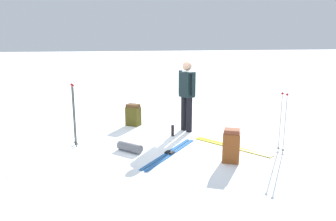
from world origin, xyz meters
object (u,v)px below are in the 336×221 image
Objects in this scene: ski_pair_near at (170,153)px; backpack_large_dark at (231,146)px; ski_poles_planted_near at (74,112)px; ski_pair_far at (232,146)px; backpack_bright at (133,115)px; thermos_bottle at (173,131)px; sleeping_mat_rolled at (130,147)px; ski_poles_planted_far at (283,119)px; skier_standing at (187,93)px.

backpack_large_dark is (-0.59, -1.06, 0.30)m from ski_pair_near.
ski_poles_planted_near is at bearing 67.01° from ski_pair_near.
backpack_bright is (2.05, 1.96, 0.26)m from ski_pair_far.
ski_pair_near is 2.99× the size of backpack_bright.
ski_pair_far is at bearing -131.13° from thermos_bottle.
ski_poles_planted_near is (-1.46, 1.31, 0.47)m from backpack_bright.
ski_poles_planted_near is 1.40m from sleeping_mat_rolled.
ski_poles_planted_near reaches higher than ski_poles_planted_far.
skier_standing is 2.68× the size of backpack_large_dark.
sleeping_mat_rolled is (0.27, 0.78, 0.08)m from ski_pair_near.
backpack_large_dark is at bearing -119.21° from ski_pair_near.
ski_poles_planted_near reaches higher than ski_pair_far.
backpack_large_dark is 3.30m from ski_poles_planted_near.
skier_standing is 1.40× the size of ski_poles_planted_far.
ski_poles_planted_far is (-2.49, -2.83, 0.40)m from backpack_bright.
skier_standing is 2.28m from backpack_large_dark.
sleeping_mat_rolled is at bearing 64.75° from backpack_large_dark.
ski_poles_planted_far is at bearing -138.45° from skier_standing.
backpack_large_dark is at bearing -115.25° from sleeping_mat_rolled.
sleeping_mat_rolled is 2.12× the size of thermos_bottle.
ski_pair_far is 2.75× the size of sleeping_mat_rolled.
ski_pair_near is at bearing 84.34° from ski_poles_planted_far.
sleeping_mat_rolled is (0.87, 1.84, -0.22)m from backpack_large_dark.
ski_poles_planted_near is at bearing 76.07° from ski_poles_planted_far.
ski_pair_far is 2.68× the size of backpack_bright.
backpack_bright is 2.17× the size of thermos_bottle.
ski_poles_planted_near reaches higher than ski_pair_near.
backpack_bright is at bearing 38.18° from thermos_bottle.
backpack_bright is (2.27, 0.59, 0.26)m from ski_pair_near.
skier_standing is at bearing 10.36° from backpack_large_dark.
ski_pair_far is 1.48m from thermos_bottle.
ski_poles_planted_near is (-0.75, 2.57, -0.21)m from skier_standing.
skier_standing is at bearing -23.27° from ski_pair_near.
thermos_bottle is at bearing -48.70° from sleeping_mat_rolled.
ski_poles_planted_far is 3.11m from sleeping_mat_rolled.
backpack_bright is at bearing -41.76° from ski_poles_planted_near.
ski_poles_planted_near is (0.59, 3.27, 0.73)m from ski_pair_far.
thermos_bottle is at bearing 48.87° from ski_pair_far.
backpack_large_dark is at bearing -115.30° from ski_poles_planted_near.
sleeping_mat_rolled is at bearing 88.52° from ski_pair_far.
ski_pair_near is at bearing -109.39° from sleeping_mat_rolled.
ski_poles_planted_far is at bearing -99.32° from sleeping_mat_rolled.
backpack_large_dark reaches higher than sleeping_mat_rolled.
backpack_bright is 3.79m from ski_poles_planted_far.
thermos_bottle is at bearing -141.82° from backpack_bright.
skier_standing is at bearing -48.45° from sleeping_mat_rolled.
ski_poles_planted_near is (0.80, 1.90, 0.73)m from ski_pair_near.
thermos_bottle is (1.19, -0.26, 0.12)m from ski_pair_near.
thermos_bottle is at bearing -12.45° from ski_pair_near.
ski_pair_near is 1.39× the size of ski_poles_planted_far.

